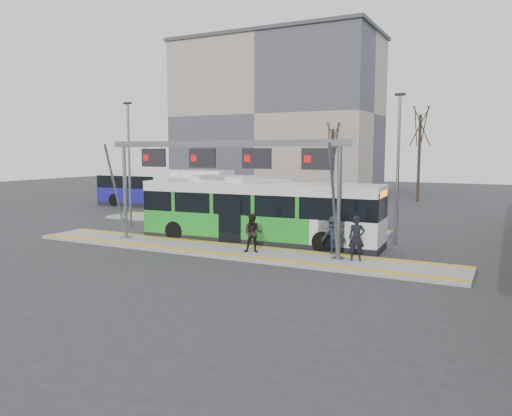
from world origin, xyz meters
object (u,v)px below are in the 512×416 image
(hero_bus, at_px, (259,213))
(passenger_b, at_px, (253,233))
(passenger_a, at_px, (357,238))
(gantry, at_px, (222,162))
(passenger_c, at_px, (334,236))

(hero_bus, xyz_separation_m, passenger_b, (1.24, -3.02, -0.55))
(hero_bus, height_order, passenger_a, hero_bus)
(gantry, bearing_deg, passenger_a, 1.43)
(passenger_a, bearing_deg, hero_bus, 135.40)
(passenger_b, bearing_deg, gantry, 149.53)
(hero_bus, distance_m, passenger_a, 6.49)
(passenger_a, distance_m, passenger_b, 4.78)
(passenger_a, height_order, passenger_c, passenger_a)
(hero_bus, xyz_separation_m, passenger_a, (5.98, -2.47, -0.50))
(hero_bus, distance_m, passenger_c, 5.11)
(passenger_b, bearing_deg, passenger_c, 0.31)
(hero_bus, height_order, passenger_b, hero_bus)
(gantry, bearing_deg, passenger_b, -11.50)
(gantry, bearing_deg, hero_bus, 76.25)
(passenger_a, bearing_deg, passenger_b, 164.45)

